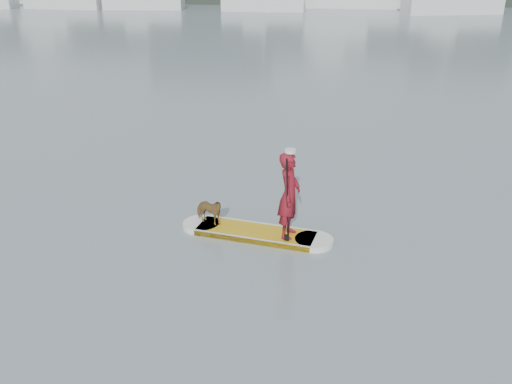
# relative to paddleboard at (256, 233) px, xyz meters

# --- Properties ---
(ground) EXTENTS (140.00, 140.00, 0.00)m
(ground) POSITION_rel_paddleboard_xyz_m (-0.65, 2.14, -0.06)
(ground) COLOR slate
(ground) RESTS_ON ground
(paddleboard) EXTENTS (3.24, 1.33, 0.12)m
(paddleboard) POSITION_rel_paddleboard_xyz_m (0.00, 0.00, 0.00)
(paddleboard) COLOR gold
(paddleboard) RESTS_ON ground
(paddler) EXTENTS (0.55, 0.73, 1.81)m
(paddler) POSITION_rel_paddleboard_xyz_m (0.69, -0.15, 0.96)
(paddler) COLOR maroon
(paddler) RESTS_ON paddleboard
(white_cap) EXTENTS (0.22, 0.22, 0.07)m
(white_cap) POSITION_rel_paddleboard_xyz_m (0.69, -0.15, 1.90)
(white_cap) COLOR silver
(white_cap) RESTS_ON paddler
(dog) EXTENTS (0.78, 0.59, 0.60)m
(dog) POSITION_rel_paddleboard_xyz_m (-1.04, 0.23, 0.36)
(dog) COLOR brown
(dog) RESTS_ON paddleboard
(paddle) EXTENTS (0.10, 0.30, 2.00)m
(paddle) POSITION_rel_paddleboard_xyz_m (0.66, -0.40, 0.74)
(paddle) COLOR black
(paddle) RESTS_ON ground
(sailboat_b) EXTENTS (8.31, 3.56, 11.95)m
(sailboat_b) POSITION_rel_paddleboard_xyz_m (-23.63, 46.90, 0.77)
(sailboat_b) COLOR silver
(sailboat_b) RESTS_ON ground
(sailboat_c) EXTENTS (7.81, 2.93, 11.06)m
(sailboat_c) POSITION_rel_paddleboard_xyz_m (-15.63, 46.96, 0.76)
(sailboat_c) COLOR silver
(sailboat_c) RESTS_ON ground
(sailboat_d) EXTENTS (7.97, 2.82, 11.59)m
(sailboat_d) POSITION_rel_paddleboard_xyz_m (-3.78, 46.51, 0.77)
(sailboat_d) COLOR silver
(sailboat_d) RESTS_ON ground
(sailboat_e) EXTENTS (9.14, 4.58, 12.68)m
(sailboat_e) POSITION_rel_paddleboard_xyz_m (13.64, 45.60, 0.85)
(sailboat_e) COLOR silver
(sailboat_e) RESTS_ON ground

